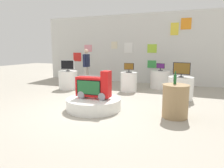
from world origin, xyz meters
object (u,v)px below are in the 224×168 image
at_px(shopper_browsing_near_truck, 86,64).
at_px(main_display_pedestal, 94,104).
at_px(bottle_on_side_table, 175,79).
at_px(display_pedestal_right_rear, 68,80).
at_px(tv_on_center_rear, 182,69).
at_px(side_table_round, 175,101).
at_px(display_pedestal_left_rear, 129,82).
at_px(tv_on_right_rear, 68,65).
at_px(display_pedestal_center_rear, 180,88).
at_px(display_pedestal_far_right, 160,79).
at_px(novelty_firetruck_tv, 94,87).
at_px(tv_on_far_right, 161,67).
at_px(tv_on_left_rear, 129,68).

bearing_deg(shopper_browsing_near_truck, main_display_pedestal, -58.50).
bearing_deg(bottle_on_side_table, display_pedestal_right_rear, 155.02).
bearing_deg(tv_on_center_rear, side_table_round, -89.63).
distance_m(display_pedestal_left_rear, bottle_on_side_table, 3.31).
bearing_deg(tv_on_right_rear, bottle_on_side_table, -24.93).
bearing_deg(display_pedestal_center_rear, display_pedestal_far_right, 117.99).
xyz_separation_m(novelty_firetruck_tv, tv_on_far_right, (1.18, 3.95, 0.29)).
relative_size(main_display_pedestal, tv_on_center_rear, 2.73).
relative_size(main_display_pedestal, novelty_firetruck_tv, 1.55).
bearing_deg(display_pedestal_right_rear, tv_on_far_right, 24.49).
xyz_separation_m(side_table_round, bottle_on_side_table, (-0.04, 0.08, 0.53)).
height_order(main_display_pedestal, novelty_firetruck_tv, novelty_firetruck_tv).
bearing_deg(shopper_browsing_near_truck, display_pedestal_far_right, 10.58).
relative_size(main_display_pedestal, bottle_on_side_table, 4.83).
height_order(main_display_pedestal, side_table_round, side_table_round).
relative_size(main_display_pedestal, display_pedestal_far_right, 1.86).
distance_m(main_display_pedestal, display_pedestal_right_rear, 3.32).
xyz_separation_m(main_display_pedestal, tv_on_right_rear, (-2.37, 2.31, 0.85)).
distance_m(display_pedestal_right_rear, shopper_browsing_near_truck, 1.23).
bearing_deg(display_pedestal_far_right, tv_on_right_rear, -155.40).
relative_size(tv_on_left_rear, shopper_browsing_near_truck, 0.24).
height_order(tv_on_left_rear, bottle_on_side_table, bottle_on_side_table).
distance_m(display_pedestal_center_rear, tv_on_right_rear, 4.58).
xyz_separation_m(tv_on_left_rear, tv_on_center_rear, (2.01, -0.66, 0.08)).
bearing_deg(tv_on_far_right, side_table_round, -75.63).
bearing_deg(tv_on_far_right, display_pedestal_center_rear, -61.98).
relative_size(display_pedestal_left_rear, display_pedestal_center_rear, 0.93).
bearing_deg(novelty_firetruck_tv, tv_on_center_rear, 44.86).
distance_m(main_display_pedestal, tv_on_right_rear, 3.42).
bearing_deg(display_pedestal_center_rear, display_pedestal_right_rear, 177.73).
xyz_separation_m(tv_on_left_rear, display_pedestal_center_rear, (2.01, -0.66, -0.57)).
bearing_deg(side_table_round, display_pedestal_center_rear, 90.40).
bearing_deg(shopper_browsing_near_truck, display_pedestal_center_rear, -15.96).
relative_size(display_pedestal_right_rear, tv_on_right_rear, 1.38).
height_order(tv_on_left_rear, display_pedestal_center_rear, tv_on_left_rear).
xyz_separation_m(display_pedestal_far_right, tv_on_far_right, (0.00, -0.00, 0.55)).
bearing_deg(display_pedestal_center_rear, main_display_pedestal, -135.40).
xyz_separation_m(novelty_firetruck_tv, tv_on_left_rear, (0.13, 2.80, 0.32)).
height_order(tv_on_left_rear, tv_on_far_right, tv_on_left_rear).
distance_m(novelty_firetruck_tv, bottle_on_side_table, 2.15).
relative_size(display_pedestal_right_rear, side_table_round, 0.95).
xyz_separation_m(display_pedestal_left_rear, display_pedestal_right_rear, (-2.52, -0.48, 0.00)).
distance_m(tv_on_right_rear, side_table_round, 5.08).
distance_m(display_pedestal_left_rear, tv_on_right_rear, 2.65).
bearing_deg(tv_on_far_right, bottle_on_side_table, -75.91).
relative_size(tv_on_left_rear, side_table_round, 0.48).
relative_size(novelty_firetruck_tv, tv_on_right_rear, 1.73).
height_order(bottle_on_side_table, shopper_browsing_near_truck, shopper_browsing_near_truck).
relative_size(display_pedestal_left_rear, display_pedestal_right_rear, 0.98).
height_order(tv_on_left_rear, shopper_browsing_near_truck, shopper_browsing_near_truck).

